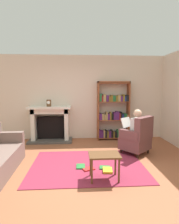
{
  "coord_description": "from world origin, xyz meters",
  "views": [
    {
      "loc": [
        -0.19,
        -3.47,
        1.67
      ],
      "look_at": [
        0.1,
        1.2,
        1.05
      ],
      "focal_mm": 29.41,
      "sensor_mm": 36.0,
      "label": 1
    }
  ],
  "objects": [
    {
      "name": "side_table",
      "position": [
        0.27,
        -0.32,
        0.4
      ],
      "size": [
        0.56,
        0.39,
        0.48
      ],
      "color": "brown",
      "rests_on": "ground"
    },
    {
      "name": "bookshelf",
      "position": [
        0.94,
        2.33,
        0.88
      ],
      "size": [
        1.02,
        0.32,
        1.87
      ],
      "color": "brown",
      "rests_on": "ground"
    },
    {
      "name": "fireplace",
      "position": [
        -1.07,
        2.3,
        0.58
      ],
      "size": [
        1.34,
        0.64,
        1.1
      ],
      "color": "#4C4742",
      "rests_on": "ground"
    },
    {
      "name": "scattered_books",
      "position": [
        0.18,
        0.08,
        0.03
      ],
      "size": [
        0.73,
        0.48,
        0.04
      ],
      "color": "#267233",
      "rests_on": "area_rug"
    },
    {
      "name": "armchair_reading",
      "position": [
        1.29,
        0.93,
        0.42
      ],
      "size": [
        0.89,
        0.89,
        0.97
      ],
      "rotation": [
        0.0,
        0.0,
        3.85
      ],
      "color": "#331E14",
      "rests_on": "ground"
    },
    {
      "name": "back_wall",
      "position": [
        0.0,
        2.55,
        1.35
      ],
      "size": [
        5.6,
        0.1,
        2.7
      ],
      "primitive_type": "cube",
      "color": "beige",
      "rests_on": "ground"
    },
    {
      "name": "area_rug",
      "position": [
        0.0,
        0.3,
        0.01
      ],
      "size": [
        2.4,
        1.8,
        0.01
      ],
      "primitive_type": "cube",
      "color": "maroon",
      "rests_on": "ground"
    },
    {
      "name": "ground",
      "position": [
        0.0,
        0.0,
        0.0
      ],
      "size": [
        14.0,
        14.0,
        0.0
      ],
      "primitive_type": "plane",
      "color": "#955436"
    },
    {
      "name": "mantel_clock",
      "position": [
        -1.09,
        2.2,
        1.2
      ],
      "size": [
        0.14,
        0.14,
        0.21
      ],
      "color": "brown",
      "rests_on": "fireplace"
    },
    {
      "name": "seated_reader",
      "position": [
        1.21,
        1.02,
        0.62
      ],
      "size": [
        0.57,
        0.59,
        1.14
      ],
      "rotation": [
        0.0,
        0.0,
        3.85
      ],
      "color": "silver",
      "rests_on": "ground"
    }
  ]
}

